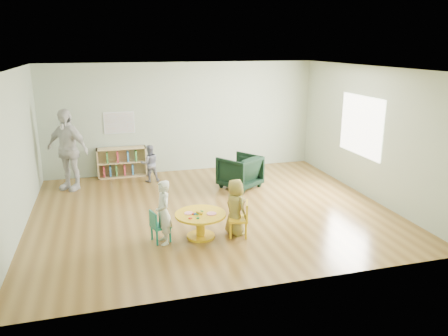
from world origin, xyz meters
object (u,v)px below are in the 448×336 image
object	(u,v)px
armchair	(240,172)
adult_caretaker	(67,150)
kid_chair_left	(158,225)
kid_chair_right	(241,218)
activity_table	(201,221)
bookshelf	(121,162)
child_right	(235,207)
toddler	(150,163)
child_left	(163,212)

from	to	relation	value
armchair	adult_caretaker	distance (m)	3.95
kid_chair_left	kid_chair_right	distance (m)	1.42
activity_table	bookshelf	world-z (taller)	bookshelf
child_right	bookshelf	bearing A→B (deg)	1.49
child_right	adult_caretaker	bearing A→B (deg)	19.20
toddler	activity_table	bearing A→B (deg)	95.44
toddler	adult_caretaker	xyz separation A→B (m)	(-1.84, -0.07, 0.48)
bookshelf	armchair	size ratio (longest dim) A/B	1.44
armchair	kid_chair_right	bearing A→B (deg)	39.21
bookshelf	child_right	size ratio (longest dim) A/B	1.19
kid_chair_left	child_left	world-z (taller)	child_left
child_left	toddler	world-z (taller)	child_left
toddler	adult_caretaker	world-z (taller)	adult_caretaker
activity_table	armchair	bearing A→B (deg)	58.76
kid_chair_left	bookshelf	world-z (taller)	bookshelf
kid_chair_left	adult_caretaker	size ratio (longest dim) A/B	0.30
child_left	kid_chair_left	bearing A→B (deg)	-137.74
child_right	toddler	bearing A→B (deg)	-3.99
kid_chair_left	bookshelf	distance (m)	4.06
armchair	toddler	bearing A→B (deg)	-60.87
child_left	adult_caretaker	distance (m)	3.84
kid_chair_right	bookshelf	world-z (taller)	bookshelf
kid_chair_left	toddler	distance (m)	3.43
kid_chair_right	adult_caretaker	distance (m)	4.66
kid_chair_left	armchair	xyz separation A→B (m)	(2.20, 2.42, 0.08)
child_left	activity_table	bearing A→B (deg)	88.53
kid_chair_right	child_right	size ratio (longest dim) A/B	0.61
child_left	child_right	xyz separation A→B (m)	(1.25, 0.02, -0.04)
kid_chair_left	child_right	bearing A→B (deg)	72.38
bookshelf	child_right	xyz separation A→B (m)	(1.74, -4.10, 0.14)
activity_table	adult_caretaker	xyz separation A→B (m)	(-2.32, 3.37, 0.63)
kid_chair_left	child_left	xyz separation A→B (m)	(0.08, -0.07, 0.25)
activity_table	armchair	world-z (taller)	armchair
child_left	armchair	bearing A→B (deg)	133.10
child_right	child_left	bearing A→B (deg)	69.18
kid_chair_right	adult_caretaker	world-z (taller)	adult_caretaker
activity_table	bookshelf	size ratio (longest dim) A/B	0.73
child_left	bookshelf	bearing A→B (deg)	-179.77
armchair	child_right	world-z (taller)	child_right
kid_chair_left	adult_caretaker	bearing A→B (deg)	-169.62
child_left	child_right	world-z (taller)	child_left
kid_chair_right	child_right	distance (m)	0.21
armchair	adult_caretaker	xyz separation A→B (m)	(-3.80, 0.93, 0.55)
kid_chair_right	toddler	distance (m)	3.76
kid_chair_right	child_left	size ratio (longest dim) A/B	0.57
bookshelf	child_left	world-z (taller)	child_left
bookshelf	armchair	xyz separation A→B (m)	(2.61, -1.63, 0.01)
activity_table	armchair	size ratio (longest dim) A/B	1.05
armchair	bookshelf	bearing A→B (deg)	-65.73
activity_table	kid_chair_left	xyz separation A→B (m)	(-0.72, 0.02, -0.01)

